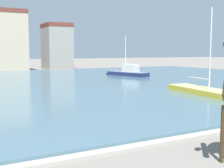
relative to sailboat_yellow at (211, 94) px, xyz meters
name	(u,v)px	position (x,y,z in m)	size (l,w,h in m)	color
harbor_water	(18,85)	(-12.84, 16.83, -0.27)	(85.07, 49.21, 0.26)	#476675
quay_edge_coping	(133,147)	(-12.84, -8.03, -0.34)	(85.07, 0.50, 0.12)	#ADA89E
sailboat_yellow	(211,94)	(0.00, 0.00, 0.00)	(2.83, 9.55, 7.68)	gold
sailboat_navy	(126,73)	(4.08, 21.14, 0.26)	(4.24, 8.07, 6.29)	navy
townhouse_end_terrace	(10,41)	(-9.18, 43.74, 5.68)	(6.18, 5.60, 12.12)	#C6B293
townhouse_corner_house	(57,47)	(1.06, 46.05, 4.64)	(5.50, 7.16, 10.03)	gray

